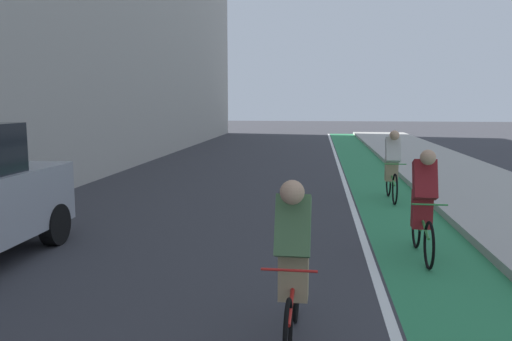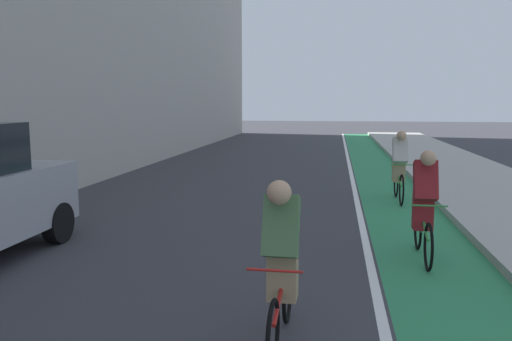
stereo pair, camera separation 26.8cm
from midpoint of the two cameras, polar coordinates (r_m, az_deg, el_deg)
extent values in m
plane|color=#38383D|center=(13.98, 0.76, -1.75)|extent=(92.16, 92.16, 0.00)
cube|color=#2D8451|center=(15.90, 14.23, -0.83)|extent=(1.60, 41.89, 0.00)
cube|color=white|center=(15.84, 10.99, -0.77)|extent=(0.12, 41.89, 0.00)
cube|color=#A8A59E|center=(16.33, 23.05, -0.75)|extent=(3.43, 41.89, 0.14)
cylinder|color=black|center=(8.96, -20.13, -5.43)|extent=(0.22, 0.66, 0.66)
torus|color=black|center=(4.58, 3.62, -17.79)|extent=(0.06, 0.64, 0.64)
torus|color=black|center=(5.54, 4.91, -13.15)|extent=(0.06, 0.64, 0.64)
cylinder|color=red|center=(4.97, 4.36, -12.91)|extent=(0.07, 0.96, 0.33)
cylinder|color=red|center=(5.12, 4.58, -11.36)|extent=(0.04, 0.12, 0.55)
cylinder|color=red|center=(4.44, 3.80, -10.93)|extent=(0.48, 0.04, 0.02)
cube|color=tan|center=(5.02, 4.50, -10.89)|extent=(0.29, 0.25, 0.56)
cube|color=#4C7247|center=(4.77, 4.41, -6.14)|extent=(0.33, 0.41, 0.60)
sphere|color=tan|center=(4.55, 4.25, -2.44)|extent=(0.22, 0.22, 0.22)
torus|color=black|center=(7.48, 19.43, -7.94)|extent=(0.05, 0.66, 0.66)
torus|color=black|center=(8.48, 18.25, -6.05)|extent=(0.05, 0.66, 0.66)
cylinder|color=#338C3F|center=(7.93, 18.87, -5.40)|extent=(0.06, 0.96, 0.33)
cylinder|color=#338C3F|center=(8.09, 18.69, -4.55)|extent=(0.04, 0.12, 0.55)
cylinder|color=#338C3F|center=(7.43, 19.51, -3.68)|extent=(0.48, 0.03, 0.02)
cube|color=maroon|center=(8.00, 18.80, -4.18)|extent=(0.28, 0.25, 0.56)
cube|color=maroon|center=(7.79, 19.09, -1.06)|extent=(0.33, 0.40, 0.60)
sphere|color=tan|center=(7.60, 19.39, 1.30)|extent=(0.22, 0.22, 0.22)
cube|color=#333842|center=(7.91, 18.95, -0.78)|extent=(0.27, 0.28, 0.39)
torus|color=black|center=(11.82, 16.34, -2.07)|extent=(0.04, 0.70, 0.70)
torus|color=black|center=(12.85, 15.73, -1.29)|extent=(0.04, 0.70, 0.70)
cylinder|color=#338C3F|center=(12.30, 16.06, -0.66)|extent=(0.04, 0.96, 0.33)
cylinder|color=#338C3F|center=(12.47, 15.96, -0.17)|extent=(0.04, 0.12, 0.55)
cylinder|color=#338C3F|center=(11.82, 16.39, 0.62)|extent=(0.48, 0.02, 0.02)
cube|color=tan|center=(12.39, 16.02, 0.10)|extent=(0.28, 0.24, 0.56)
cube|color=beige|center=(12.21, 16.18, 2.16)|extent=(0.32, 0.40, 0.60)
sphere|color=tan|center=(12.03, 16.33, 3.70)|extent=(0.22, 0.22, 0.22)
cube|color=#1E598C|center=(12.33, 16.11, 2.31)|extent=(0.26, 0.27, 0.39)
camera|label=1|loc=(0.13, -89.03, 0.13)|focal=36.38mm
camera|label=2|loc=(0.13, 90.97, -0.13)|focal=36.38mm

